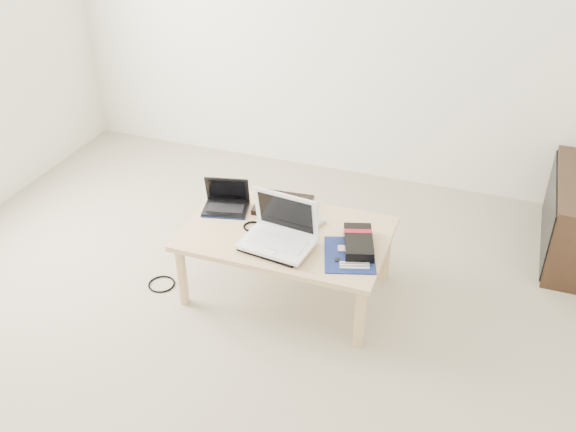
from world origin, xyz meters
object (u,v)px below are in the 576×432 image
(coffee_table, at_px, (286,239))
(netbook, at_px, (226,203))
(gpu_box, at_px, (358,243))
(white_laptop, at_px, (280,233))

(coffee_table, relative_size, netbook, 3.83)
(netbook, xyz_separation_m, gpu_box, (0.81, -0.12, -0.01))
(coffee_table, height_order, gpu_box, gpu_box)
(white_laptop, bearing_deg, netbook, 150.55)
(coffee_table, height_order, white_laptop, white_laptop)
(coffee_table, distance_m, white_laptop, 0.18)
(white_laptop, bearing_deg, coffee_table, 94.65)
(coffee_table, relative_size, gpu_box, 3.43)
(netbook, distance_m, gpu_box, 0.82)
(coffee_table, bearing_deg, netbook, 164.96)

